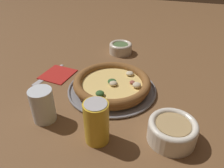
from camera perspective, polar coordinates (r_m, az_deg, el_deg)
The scene contains 9 objects.
ground_plane at distance 0.79m, azimuth 0.00°, elevation -1.61°, with size 3.00×3.00×0.00m, color brown.
pizza_tray at distance 0.79m, azimuth 0.00°, elevation -1.34°, with size 0.32×0.32×0.01m.
pizza at distance 0.77m, azimuth 0.04°, elevation 0.16°, with size 0.27×0.27×0.04m.
bowl_near at distance 0.61m, azimuth 15.47°, elevation -11.53°, with size 0.13×0.13×0.06m.
bowl_far at distance 1.06m, azimuth 2.27°, elevation 9.47°, with size 0.11×0.11×0.05m.
drinking_cup at distance 0.67m, azimuth -17.67°, elevation -5.32°, with size 0.07×0.07×0.11m.
napkin at distance 0.91m, azimuth -13.99°, elevation 2.57°, with size 0.13×0.13×0.01m.
fork at distance 0.91m, azimuth -16.57°, elevation 2.09°, with size 0.04×0.18×0.00m.
beverage_can at distance 0.57m, azimuth -4.07°, elevation -9.94°, with size 0.07×0.07×0.12m.
Camera 1 is at (0.19, -0.62, 0.45)m, focal length 35.00 mm.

